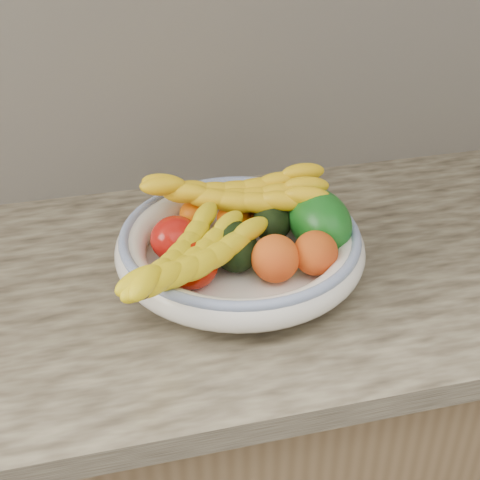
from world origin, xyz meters
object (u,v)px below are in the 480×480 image
(green_mango, at_px, (319,221))
(banana_bunch_front, at_px, (189,263))
(banana_bunch_back, at_px, (234,199))
(fruit_bowl, at_px, (240,246))

(green_mango, distance_m, banana_bunch_front, 0.24)
(green_mango, xyz_separation_m, banana_bunch_back, (-0.12, 0.08, 0.01))
(green_mango, bearing_deg, fruit_bowl, 169.25)
(green_mango, height_order, banana_bunch_back, green_mango)
(fruit_bowl, xyz_separation_m, banana_bunch_back, (0.01, 0.08, 0.04))
(fruit_bowl, xyz_separation_m, green_mango, (0.13, 0.00, 0.03))
(green_mango, distance_m, banana_bunch_back, 0.14)
(green_mango, relative_size, banana_bunch_front, 0.45)
(fruit_bowl, height_order, banana_bunch_back, banana_bunch_back)
(fruit_bowl, distance_m, green_mango, 0.13)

